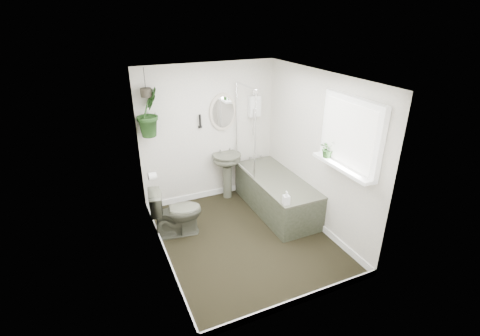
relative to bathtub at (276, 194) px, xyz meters
name	(u,v)px	position (x,y,z in m)	size (l,w,h in m)	color
floor	(244,238)	(-0.80, -0.50, -0.30)	(2.30, 2.80, 0.02)	black
ceiling	(245,76)	(-0.80, -0.50, 2.02)	(2.30, 2.80, 0.02)	white
wall_back	(209,134)	(-0.80, 0.91, 0.86)	(2.30, 0.02, 2.30)	beige
wall_front	(305,219)	(-0.80, -1.91, 0.86)	(2.30, 0.02, 2.30)	beige
wall_left	(157,182)	(-1.96, -0.50, 0.86)	(0.02, 2.80, 2.30)	beige
wall_right	(317,152)	(0.36, -0.50, 0.86)	(0.02, 2.80, 2.30)	beige
skirting	(244,235)	(-0.80, -0.50, -0.24)	(2.30, 2.80, 0.10)	white
bathtub	(276,194)	(0.00, 0.00, 0.00)	(0.72, 1.72, 0.58)	#4C4E3F
bath_screen	(245,130)	(-0.33, 0.49, 0.99)	(0.04, 0.72, 1.40)	silver
shower_box	(254,106)	(0.00, 0.84, 1.26)	(0.20, 0.10, 0.35)	white
oval_mirror	(223,112)	(-0.56, 0.87, 1.21)	(0.46, 0.03, 0.62)	#C0B49E
wall_sconce	(200,121)	(-0.96, 0.86, 1.11)	(0.04, 0.04, 0.22)	black
toilet_roll_holder	(152,176)	(-1.90, 0.20, 0.61)	(0.11, 0.11, 0.11)	white
window_recess	(351,134)	(0.29, -1.20, 1.36)	(0.08, 1.00, 0.90)	white
window_sill	(342,167)	(0.22, -1.20, 0.94)	(0.18, 1.00, 0.04)	white
window_blinds	(348,135)	(0.24, -1.20, 1.36)	(0.01, 0.86, 0.76)	white
toilet	(176,212)	(-1.65, 0.00, 0.08)	(0.41, 0.72, 0.74)	#4C4E3F
pedestal_sink	(227,176)	(-0.56, 0.73, 0.12)	(0.48, 0.41, 0.81)	#4C4E3F
sill_plant	(328,149)	(0.21, -0.90, 1.08)	(0.21, 0.18, 0.24)	black
hanging_plant	(148,113)	(-1.77, 0.75, 1.37)	(0.39, 0.31, 0.70)	black
soap_bottle	(286,198)	(-0.29, -0.76, 0.39)	(0.09, 0.09, 0.20)	black
hanging_pot	(146,92)	(-1.77, 0.75, 1.66)	(0.16, 0.16, 0.12)	#29261D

